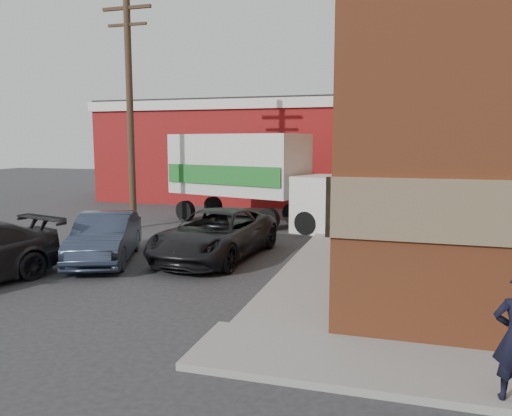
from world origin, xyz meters
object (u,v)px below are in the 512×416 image
Objects in this scene: utility_pole at (130,105)px; sedan at (105,238)px; warehouse at (252,151)px; suv_a at (215,234)px; box_truck at (252,172)px.

utility_pole is 2.17× the size of sedan.
suv_a is (3.45, -14.88, -2.11)m from warehouse.
sedan is (0.62, -16.14, -2.13)m from warehouse.
box_truck reaches higher than suv_a.
utility_pole is 1.16× the size of box_truck.
suv_a is at bearing -76.95° from warehouse.
utility_pole is 5.45m from box_truck.
suv_a is 0.65× the size of box_truck.
warehouse is at bearing 107.45° from suv_a.
suv_a is at bearing 2.19° from sedan.
box_truck reaches higher than sedan.
suv_a is at bearing -38.13° from utility_pole.
sedan is at bearing -151.68° from suv_a.
suv_a is at bearing -66.16° from box_truck.
warehouse is 11.27m from utility_pole.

